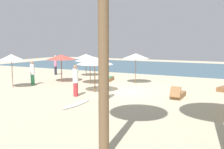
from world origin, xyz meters
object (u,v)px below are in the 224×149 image
Objects in this scene: lounger_4 at (108,79)px; person_0 at (76,80)px; umbrella_8 at (61,57)px; person_4 at (102,64)px; person_2 at (55,65)px; umbrella_3 at (95,61)px; surfboard at (77,104)px; lounger_3 at (178,95)px; person_3 at (105,82)px; umbrella_4 at (90,58)px; umbrella_0 at (86,56)px; umbrella_6 at (11,57)px; umbrella_2 at (136,56)px; person_1 at (32,73)px.

person_0 is (1.24, -6.30, 0.77)m from lounger_4.
person_4 is at bearing 85.53° from umbrella_8.
person_2 is at bearing 171.16° from lounger_4.
umbrella_3 is 1.00× the size of surfboard.
person_3 is at bearing -146.52° from lounger_3.
person_0 is at bearing -68.41° from umbrella_4.
lounger_3 is at bearing 24.40° from person_0.
person_3 is at bearing -50.54° from umbrella_0.
umbrella_4 is at bearing 166.05° from lounger_3.
umbrella_8 reaches higher than umbrella_0.
umbrella_4 reaches higher than lounger_3.
umbrella_6 is 1.20× the size of person_3.
umbrella_6 is 1.30× the size of lounger_4.
umbrella_6 reaches higher than person_4.
umbrella_2 is 3.24m from lounger_4.
umbrella_3 is at bearing 77.72° from person_0.
umbrella_3 reaches higher than lounger_4.
umbrella_2 is at bearing 95.70° from person_3.
umbrella_0 is at bearing 94.13° from umbrella_8.
person_2 reaches higher than person_1.
umbrella_2 is 3.48m from umbrella_4.
person_4 is (-3.73, 9.64, 0.07)m from person_0.
person_2 is at bearing 143.12° from person_3.
umbrella_2 reaches higher than person_2.
umbrella_4 is 1.18× the size of person_2.
person_2 is (-13.00, 4.85, 0.82)m from lounger_3.
person_1 is (-3.54, -2.37, -1.05)m from umbrella_4.
lounger_4 is 6.46m from person_0.
lounger_4 is (-1.59, 4.71, -1.83)m from umbrella_3.
surfboard is (5.67, -9.49, -1.82)m from umbrella_0.
person_1 is 0.91× the size of person_3.
person_4 is (-5.06, 3.67, -1.11)m from umbrella_2.
person_1 is (-3.95, -4.47, 0.73)m from lounger_4.
lounger_3 is 5.96m from person_0.
person_3 is at bearing -36.88° from person_2.
umbrella_3 is 2.36m from person_3.
umbrella_0 reaches higher than person_4.
umbrella_8 is at bearing -173.94° from umbrella_4.
lounger_4 is 0.92× the size of person_3.
person_1 is (-10.58, -0.62, 0.73)m from lounger_3.
umbrella_8 is 4.19m from lounger_4.
person_3 is at bearing -13.29° from person_1.
person_4 is 0.87× the size of surfboard.
umbrella_3 is 5.30m from lounger_4.
lounger_3 is (4.06, -3.53, -1.94)m from umbrella_2.
umbrella_8 is (-5.50, -2.04, -0.12)m from umbrella_2.
umbrella_0 is at bearing 129.46° from person_3.
umbrella_2 reaches higher than umbrella_4.
umbrella_6 reaches higher than umbrella_3.
person_0 is 10.54m from person_2.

